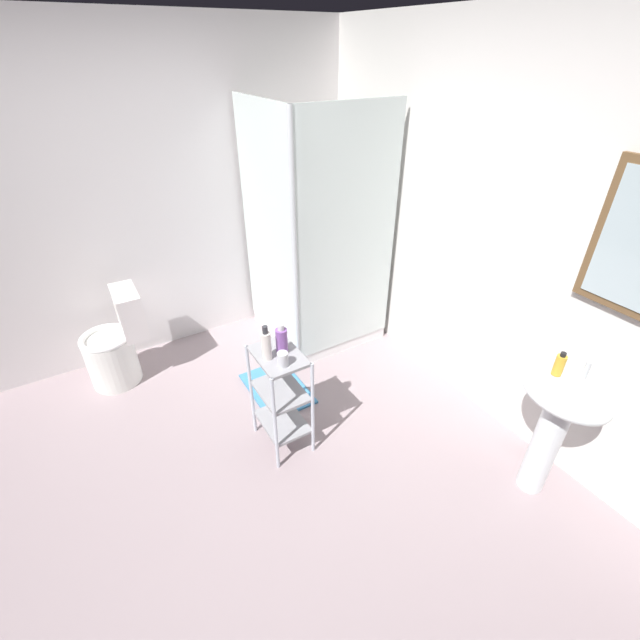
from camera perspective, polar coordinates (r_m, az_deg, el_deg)
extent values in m
cube|color=gray|center=(2.88, -9.85, -21.31)|extent=(4.20, 4.20, 0.02)
cube|color=white|center=(3.03, 22.21, 10.11)|extent=(4.20, 0.10, 2.50)
cube|color=white|center=(3.68, -23.27, 13.71)|extent=(0.10, 4.20, 2.50)
cube|color=white|center=(4.11, -0.39, -0.35)|extent=(0.90, 0.90, 0.10)
cube|color=silver|center=(3.47, -6.99, 11.47)|extent=(0.90, 0.02, 1.90)
cube|color=silver|center=(3.31, 3.61, 10.57)|extent=(0.02, 0.90, 1.90)
cylinder|color=silver|center=(3.09, -3.40, 8.94)|extent=(0.04, 0.04, 1.90)
cylinder|color=silver|center=(4.08, -0.39, 0.27)|extent=(0.08, 0.08, 0.00)
cylinder|color=white|center=(2.89, 27.57, -14.65)|extent=(0.15, 0.15, 0.68)
ellipsoid|color=white|center=(2.63, 29.81, -8.54)|extent=(0.46, 0.37, 0.13)
cylinder|color=silver|center=(2.66, 31.85, -5.63)|extent=(0.03, 0.03, 0.10)
cylinder|color=white|center=(3.77, -25.83, -4.82)|extent=(0.37, 0.37, 0.40)
torus|color=white|center=(3.65, -26.63, -2.14)|extent=(0.37, 0.37, 0.04)
cube|color=white|center=(3.58, -23.97, 1.00)|extent=(0.35, 0.17, 0.36)
cylinder|color=silver|center=(2.91, -9.11, -9.28)|extent=(0.02, 0.02, 0.74)
cylinder|color=silver|center=(2.66, -5.96, -13.81)|extent=(0.02, 0.02, 0.74)
cylinder|color=silver|center=(2.98, -4.50, -7.64)|extent=(0.02, 0.02, 0.74)
cylinder|color=silver|center=(2.74, -0.98, -11.84)|extent=(0.02, 0.02, 0.74)
cube|color=#99999E|center=(2.95, -4.99, -13.24)|extent=(0.36, 0.26, 0.02)
cube|color=#99999E|center=(2.76, -5.26, -9.35)|extent=(0.36, 0.26, 0.02)
cube|color=#99999E|center=(2.58, -5.57, -4.74)|extent=(0.36, 0.26, 0.02)
cylinder|color=gold|center=(2.61, 29.14, -5.26)|extent=(0.05, 0.05, 0.12)
cylinder|color=black|center=(2.57, 29.56, -4.01)|extent=(0.03, 0.03, 0.02)
cylinder|color=#824FA0|center=(2.54, -5.11, -2.83)|extent=(0.07, 0.07, 0.16)
cylinder|color=silver|center=(2.49, -5.22, -0.95)|extent=(0.04, 0.04, 0.04)
cylinder|color=white|center=(2.50, -7.13, -3.45)|extent=(0.06, 0.06, 0.18)
cylinder|color=#333338|center=(2.44, -7.30, -1.30)|extent=(0.03, 0.03, 0.05)
cylinder|color=silver|center=(2.47, -4.95, -5.20)|extent=(0.06, 0.06, 0.09)
cube|color=teal|center=(3.45, -5.72, -9.01)|extent=(0.60, 0.40, 0.02)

